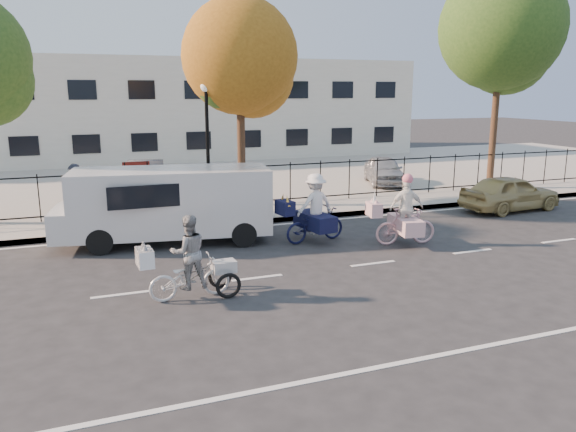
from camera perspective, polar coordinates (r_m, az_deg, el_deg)
name	(u,v)px	position (r m, az deg, el deg)	size (l,w,h in m)	color
ground	(257,278)	(12.87, -3.15, -6.31)	(120.00, 120.00, 0.00)	#333334
road_markings	(257,278)	(12.87, -3.15, -6.29)	(60.00, 9.52, 0.01)	silver
curb	(207,226)	(17.54, -8.23, -1.00)	(60.00, 0.10, 0.15)	#A8A399
sidewalk	(200,219)	(18.54, -8.96, -0.29)	(60.00, 2.20, 0.15)	#A8A399
parking_lot	(159,179)	(27.16, -12.94, 3.65)	(60.00, 15.60, 0.15)	#A8A399
iron_fence	(192,189)	(19.43, -9.73, 2.76)	(58.00, 0.06, 1.50)	black
building	(133,110)	(36.80, -15.47, 10.38)	(34.00, 10.00, 6.00)	silver
lamppost	(207,123)	(18.90, -8.23, 9.30)	(0.36, 0.36, 4.33)	black
street_sign	(137,178)	(18.69, -15.11, 3.73)	(0.85, 0.06, 1.80)	black
zebra_trike	(190,267)	(11.62, -9.97, -5.08)	(2.04, 0.78, 1.75)	silver
unicorn_bike	(405,219)	(15.71, 11.77, -0.27)	(2.01, 1.42, 1.98)	#D2A0A9
bull_bike	(314,215)	(15.70, 2.67, 0.12)	(2.13, 1.48, 1.93)	#101235
white_van	(168,202)	(15.87, -12.07, 1.35)	(6.10, 2.81, 2.07)	white
gold_sedan	(510,193)	(21.32, 21.63, 2.21)	(1.51, 3.75, 1.28)	tan
pedestrian	(75,196)	(17.90, -20.80, 1.96)	(0.70, 0.46, 1.92)	black
lot_car_c	(146,178)	(22.74, -14.23, 3.75)	(1.40, 4.01, 1.32)	#515459
lot_car_d	(384,170)	(25.05, 9.73, 4.61)	(1.42, 3.52, 1.20)	#9FA2A6
tree_mid	(243,62)	(20.03, -4.57, 15.33)	(3.99, 3.99, 7.32)	#442D1D
tree_east	(503,34)	(25.25, 21.00, 16.84)	(4.96, 4.96, 9.10)	#442D1D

